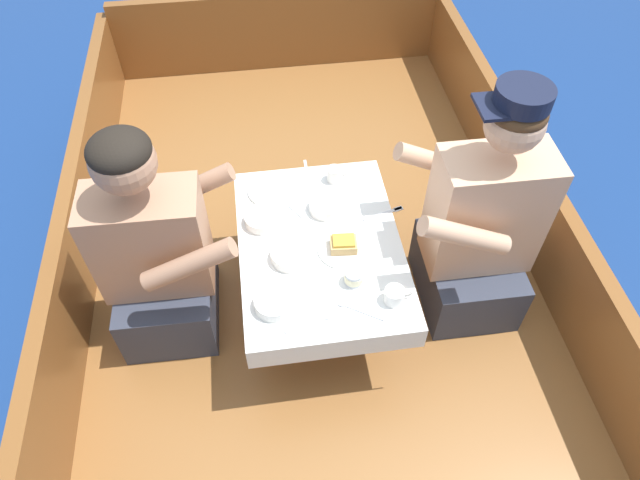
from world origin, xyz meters
TOP-DOWN VIEW (x-y plane):
  - ground_plane at (0.00, 0.00)m, footprint 60.00×60.00m
  - boat_deck at (0.00, 0.00)m, footprint 2.04×3.41m
  - gunwale_port at (-0.99, 0.00)m, footprint 0.06×3.41m
  - gunwale_starboard at (0.99, 0.00)m, footprint 0.06×3.41m
  - bow_coaming at (0.00, 1.67)m, footprint 1.92×0.06m
  - cockpit_table at (0.00, -0.15)m, footprint 0.61×0.85m
  - person_port at (-0.60, -0.12)m, footprint 0.53×0.45m
  - person_starboard at (0.61, -0.19)m, footprint 0.53×0.44m
  - plate_sandwich at (0.08, -0.19)m, footprint 0.19×0.19m
  - plate_bread at (-0.16, 0.15)m, footprint 0.19×0.19m
  - sandwich at (0.08, -0.19)m, footprint 0.10×0.08m
  - bowl_port_near at (0.05, 0.02)m, footprint 0.13×0.13m
  - bowl_starboard_near at (-0.12, -0.21)m, footprint 0.14×0.14m
  - bowl_center_far at (-0.19, -0.41)m, footprint 0.14×0.14m
  - bowl_port_far at (-0.21, -0.01)m, footprint 0.14×0.14m
  - coffee_cup_port at (0.11, 0.18)m, footprint 0.09×0.06m
  - coffee_cup_starboard at (0.22, -0.44)m, footprint 0.10×0.07m
  - tin_can at (0.09, -0.34)m, footprint 0.07×0.07m
  - utensil_spoon_center at (0.07, -0.46)m, footprint 0.15×0.10m
  - utensil_spoon_starboard at (-0.10, 0.06)m, footprint 0.11×0.15m
  - utensil_spoon_port at (-0.06, -0.49)m, footprint 0.17×0.06m
  - utensil_fork_port at (0.28, -0.03)m, footprint 0.17×0.06m
  - utensil_knife_starboard at (-0.00, 0.23)m, footprint 0.01×0.17m

SIDE VIEW (x-z plane):
  - ground_plane at x=0.00m, z-range 0.00..0.00m
  - boat_deck at x=0.00m, z-range 0.00..0.32m
  - gunwale_port at x=-0.99m, z-range 0.32..0.73m
  - gunwale_starboard at x=0.99m, z-range 0.32..0.73m
  - bow_coaming at x=0.00m, z-range 0.32..0.79m
  - cockpit_table at x=0.00m, z-range 0.48..0.87m
  - person_port at x=-0.60m, z-range 0.23..1.19m
  - utensil_fork_port at x=0.28m, z-range 0.71..0.72m
  - utensil_knife_starboard at x=0.00m, z-range 0.71..0.72m
  - utensil_spoon_center at x=0.07m, z-range 0.71..0.72m
  - utensil_spoon_starboard at x=-0.10m, z-range 0.71..0.72m
  - utensil_spoon_port at x=-0.06m, z-range 0.71..0.72m
  - plate_sandwich at x=0.08m, z-range 0.71..0.72m
  - plate_bread at x=-0.16m, z-range 0.71..0.72m
  - bowl_port_near at x=0.05m, z-range 0.72..0.76m
  - bowl_starboard_near at x=-0.12m, z-range 0.72..0.76m
  - bowl_port_far at x=-0.21m, z-range 0.72..0.76m
  - bowl_center_far at x=-0.19m, z-range 0.72..0.76m
  - person_starboard at x=0.61m, z-range 0.22..1.26m
  - tin_can at x=0.09m, z-range 0.71..0.77m
  - coffee_cup_starboard at x=0.22m, z-range 0.72..0.77m
  - sandwich at x=0.08m, z-range 0.72..0.77m
  - coffee_cup_port at x=0.11m, z-range 0.72..0.78m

